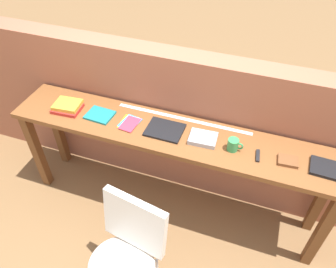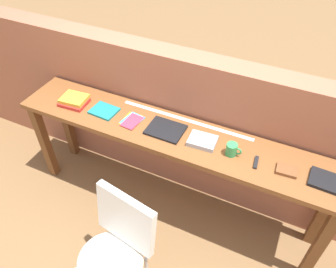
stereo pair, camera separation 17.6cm
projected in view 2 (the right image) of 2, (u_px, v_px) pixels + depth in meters
The scene contains 14 objects.
ground_plane at pixel (156, 229), 2.80m from camera, with size 40.00×40.00×0.00m, color brown.
brick_wall_back at pixel (188, 126), 2.77m from camera, with size 6.00×0.20×1.33m, color #9E5B42.
sideboard at pixel (171, 145), 2.49m from camera, with size 2.50×0.44×0.88m.
chair_white_moulded at pixel (116, 247), 2.11m from camera, with size 0.51×0.52×0.89m.
book_stack_leftmost at pixel (74, 101), 2.63m from camera, with size 0.22×0.20×0.06m.
magazine_cycling at pixel (104, 111), 2.57m from camera, with size 0.20×0.17×0.02m, color #19757A.
pamphlet_pile_colourful at pixel (132, 120), 2.49m from camera, with size 0.15×0.19×0.01m.
book_open_centre at pixel (166, 130), 2.40m from camera, with size 0.27×0.21×0.02m, color black.
book_grey_hardcover at pixel (202, 141), 2.30m from camera, with size 0.19×0.15×0.04m, color #9E9EA3.
mug at pixel (232, 149), 2.20m from camera, with size 0.11×0.08×0.09m.
multitool_folded at pixel (256, 162), 2.17m from camera, with size 0.02×0.11×0.02m, color black.
leather_journal_brown at pixel (287, 170), 2.11m from camera, with size 0.13×0.10×0.02m, color brown.
book_repair_rightmost at pixel (325, 181), 2.05m from camera, with size 0.19×0.17×0.02m, color black.
ruler_metal_back_edge at pixel (186, 120), 2.50m from camera, with size 1.06×0.03×0.00m, color silver.
Camera 2 is at (0.74, -1.31, 2.50)m, focal length 35.00 mm.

